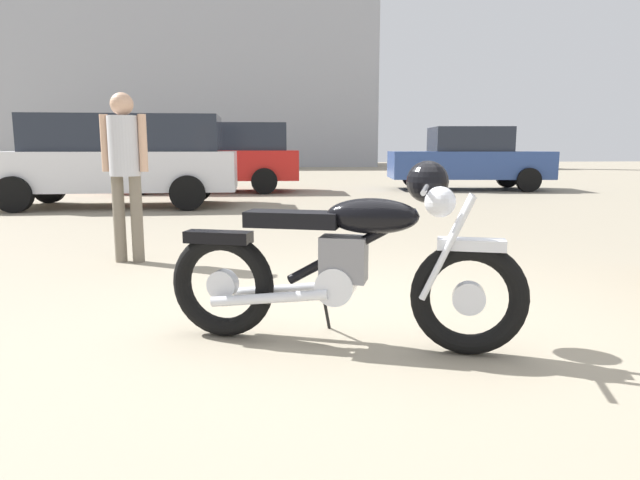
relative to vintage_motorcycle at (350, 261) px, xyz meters
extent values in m
plane|color=gray|center=(0.13, 0.38, -0.49)|extent=(80.00, 80.00, 0.00)
torus|color=black|center=(0.62, -0.24, -0.17)|extent=(0.64, 0.31, 0.64)
cylinder|color=silver|center=(0.62, -0.24, -0.17)|extent=(0.20, 0.13, 0.18)
torus|color=black|center=(-0.74, 0.23, -0.17)|extent=(0.64, 0.31, 0.64)
cylinder|color=silver|center=(-0.74, 0.23, -0.17)|extent=(0.20, 0.13, 0.18)
cube|color=silver|center=(0.62, -0.24, 0.13)|extent=(0.38, 0.24, 0.06)
cube|color=black|center=(-0.76, 0.24, 0.12)|extent=(0.42, 0.25, 0.07)
cylinder|color=silver|center=(0.53, -0.13, 0.11)|extent=(0.28, 0.13, 0.58)
cylinder|color=silver|center=(0.48, -0.27, 0.11)|extent=(0.28, 0.13, 0.58)
sphere|color=silver|center=(0.46, -0.19, 0.35)|extent=(0.17, 0.17, 0.17)
cylinder|color=silver|center=(0.38, -0.16, 0.42)|extent=(0.23, 0.60, 0.03)
sphere|color=black|center=(0.48, 0.12, 0.44)|extent=(0.25, 0.25, 0.25)
cylinder|color=black|center=(0.00, -0.03, 0.09)|extent=(0.73, 0.30, 0.47)
ellipsoid|color=black|center=(0.11, -0.07, 0.27)|extent=(0.56, 0.38, 0.20)
cube|color=black|center=(-0.32, 0.09, 0.24)|extent=(0.58, 0.37, 0.09)
cube|color=slate|center=(-0.04, -0.01, 0.02)|extent=(0.30, 0.26, 0.26)
cylinder|color=silver|center=(-0.08, 0.00, -0.13)|extent=(0.27, 0.26, 0.22)
cylinder|color=silver|center=(-0.40, 0.22, -0.21)|extent=(0.68, 0.29, 0.14)
cylinder|color=silver|center=(-0.47, 0.03, -0.21)|extent=(0.68, 0.29, 0.14)
cylinder|color=black|center=(-0.12, 0.19, -0.33)|extent=(0.10, 0.23, 0.33)
cylinder|color=#706656|center=(-1.88, 2.65, -0.06)|extent=(0.12, 0.12, 0.86)
cylinder|color=#706656|center=(-1.71, 2.62, -0.06)|extent=(0.12, 0.12, 0.86)
cylinder|color=#B2B2B7|center=(-1.79, 2.63, 0.66)|extent=(0.30, 0.30, 0.58)
cylinder|color=tan|center=(-1.98, 2.67, 0.69)|extent=(0.08, 0.08, 0.55)
cylinder|color=tan|center=(-1.61, 2.60, 0.69)|extent=(0.08, 0.08, 0.55)
sphere|color=tan|center=(-1.79, 2.63, 1.06)|extent=(0.22, 0.22, 0.22)
cylinder|color=black|center=(3.78, 11.11, -0.18)|extent=(0.64, 0.27, 0.62)
cylinder|color=black|center=(3.99, 12.81, -0.18)|extent=(0.64, 0.27, 0.62)
cylinder|color=black|center=(6.46, 10.77, -0.18)|extent=(0.64, 0.27, 0.62)
cylinder|color=black|center=(6.67, 12.48, -0.18)|extent=(0.64, 0.27, 0.62)
cube|color=#2D4784|center=(5.23, 11.79, 0.18)|extent=(4.38, 2.22, 0.72)
cube|color=#232833|center=(5.23, 11.79, 0.86)|extent=(2.18, 1.79, 0.64)
cylinder|color=black|center=(-3.29, 11.01, -0.17)|extent=(0.65, 0.24, 0.64)
cylinder|color=black|center=(-3.20, 12.77, -0.17)|extent=(0.65, 0.24, 0.64)
cylinder|color=black|center=(-0.29, 10.87, -0.17)|extent=(0.65, 0.24, 0.64)
cylinder|color=black|center=(-0.21, 12.63, -0.17)|extent=(0.65, 0.24, 0.64)
cube|color=red|center=(-1.75, 11.82, 0.20)|extent=(4.78, 1.98, 0.74)
cube|color=#232833|center=(-1.45, 11.81, 0.91)|extent=(3.57, 1.77, 0.68)
cylinder|color=black|center=(-4.75, 7.38, -0.17)|extent=(0.64, 0.21, 0.64)
cylinder|color=black|center=(-4.74, 9.14, -0.17)|extent=(0.64, 0.21, 0.64)
cylinder|color=black|center=(-1.75, 7.38, -0.17)|extent=(0.64, 0.21, 0.64)
cylinder|color=black|center=(-1.74, 9.14, -0.17)|extent=(0.64, 0.21, 0.64)
cube|color=silver|center=(-3.25, 8.26, 0.20)|extent=(4.70, 1.76, 0.74)
cube|color=#232833|center=(-2.95, 8.26, 0.91)|extent=(3.50, 1.60, 0.68)
cube|color=#9EA0A8|center=(-4.80, 34.89, 4.76)|extent=(23.89, 10.21, 10.50)
camera|label=1|loc=(-0.54, -3.16, 0.65)|focal=31.94mm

